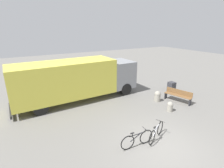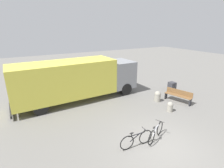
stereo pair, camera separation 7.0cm
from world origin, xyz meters
TOP-DOWN VIEW (x-y plane):
  - ground_plane at (0.00, 0.00)m, footprint 60.00×60.00m
  - delivery_truck at (-1.57, 6.88)m, footprint 8.98×2.62m
  - park_bench at (4.56, 3.06)m, footprint 0.92×1.92m
  - bicycle_near at (-0.98, 0.53)m, footprint 1.68×0.44m
  - bicycle_middle at (0.15, 0.52)m, footprint 1.54×0.75m
  - bollard_near_bench at (2.93, 2.27)m, footprint 0.36×0.36m
  - bollard_far_bench at (3.33, 3.83)m, footprint 0.44×0.44m
  - utility_box at (5.78, 4.79)m, footprint 0.50×0.51m

SIDE VIEW (x-z plane):
  - ground_plane at x=0.00m, z-range 0.00..0.00m
  - bollard_near_bench at x=2.93m, z-range 0.02..0.65m
  - bicycle_near at x=-0.98m, z-range -0.02..0.76m
  - bicycle_middle at x=0.15m, z-range -0.02..0.76m
  - utility_box at x=5.78m, z-range 0.00..0.78m
  - bollard_far_bench at x=3.33m, z-range 0.02..0.79m
  - park_bench at x=4.56m, z-range 0.07..0.94m
  - delivery_truck at x=-1.57m, z-range 0.17..3.06m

